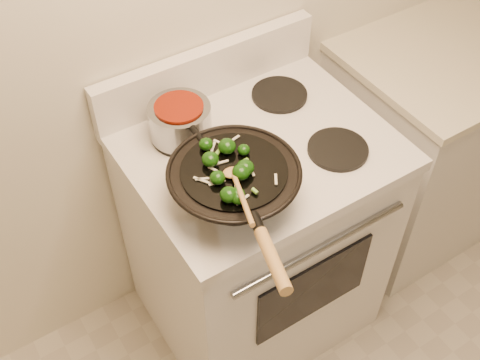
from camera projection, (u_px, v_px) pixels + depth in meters
stove at (255, 235)px, 2.13m from camera, size 0.78×0.67×1.08m
counter_unit at (427, 143)px, 2.47m from camera, size 0.75×0.62×0.91m
wok at (235, 183)px, 1.59m from camera, size 0.36×0.58×0.17m
stirfry at (229, 169)px, 1.53m from camera, size 0.19×0.24×0.04m
wooden_spoon at (238, 187)px, 1.48m from camera, size 0.11×0.24×0.06m
saucepan at (180, 121)px, 1.76m from camera, size 0.19×0.30×0.11m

